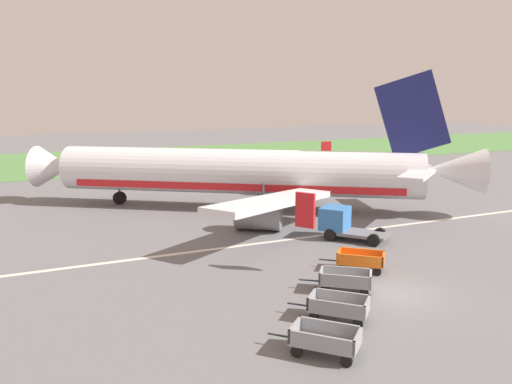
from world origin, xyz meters
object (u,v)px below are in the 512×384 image
at_px(baggage_cart_fourth_in_row, 360,260).
at_px(baggage_cart_second_in_row, 338,307).
at_px(airplane, 250,173).
at_px(service_truck_beside_carts, 342,222).
at_px(baggage_cart_nearest, 325,340).
at_px(baggage_cart_third_in_row, 345,280).

bearing_deg(baggage_cart_fourth_in_row, baggage_cart_second_in_row, -133.27).
bearing_deg(baggage_cart_fourth_in_row, airplane, 87.62).
bearing_deg(airplane, service_truck_beside_carts, -79.58).
relative_size(baggage_cart_nearest, baggage_cart_second_in_row, 1.02).
relative_size(baggage_cart_nearest, service_truck_beside_carts, 0.67).
relative_size(baggage_cart_second_in_row, baggage_cart_third_in_row, 0.93).
xyz_separation_m(baggage_cart_nearest, baggage_cart_fourth_in_row, (6.77, 7.31, 0.00)).
bearing_deg(baggage_cart_nearest, airplane, 72.73).
relative_size(airplane, baggage_cart_third_in_row, 10.14).
bearing_deg(baggage_cart_third_in_row, baggage_cart_second_in_row, -128.67).
xyz_separation_m(baggage_cart_third_in_row, service_truck_beside_carts, (5.20, 8.19, 0.50)).
relative_size(baggage_cart_nearest, baggage_cart_third_in_row, 0.95).
distance_m(airplane, baggage_cart_fourth_in_row, 16.90).
bearing_deg(baggage_cart_second_in_row, airplane, 76.16).
height_order(airplane, baggage_cart_second_in_row, airplane).
relative_size(airplane, baggage_cart_fourth_in_row, 10.46).
bearing_deg(service_truck_beside_carts, baggage_cart_third_in_row, -122.40).
height_order(baggage_cart_third_in_row, service_truck_beside_carts, service_truck_beside_carts).
distance_m(baggage_cart_second_in_row, baggage_cart_fourth_in_row, 6.76).
relative_size(airplane, baggage_cart_second_in_row, 10.88).
xyz_separation_m(baggage_cart_nearest, baggage_cart_third_in_row, (4.25, 5.03, 0.00)).
distance_m(baggage_cart_third_in_row, baggage_cart_fourth_in_row, 3.40).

